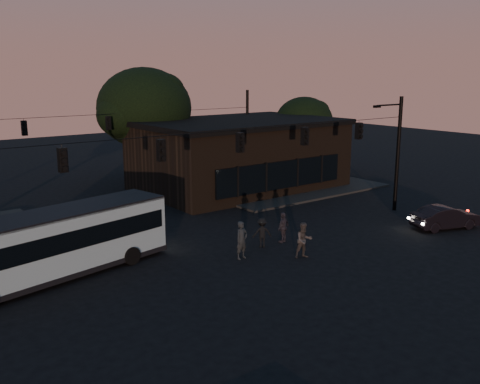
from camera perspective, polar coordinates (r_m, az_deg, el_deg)
ground at (r=25.34m, az=5.55°, el=-8.22°), size 120.00×120.00×0.00m
sidewalk_far_right at (r=43.05m, az=4.64°, el=0.65°), size 14.00×10.00×0.15m
building at (r=42.20m, az=-0.13°, el=4.08°), size 15.40×10.41×5.40m
tree_behind at (r=44.26m, az=-10.18°, el=8.82°), size 7.60×7.60×9.43m
tree_right at (r=49.33m, az=6.85°, el=7.49°), size 5.20×5.20×6.86m
signal_rig_near at (r=27.13m, az=0.00°, el=2.98°), size 26.24×0.30×7.50m
signal_rig_far at (r=40.93m, az=-13.77°, el=5.56°), size 26.24×0.30×7.50m
bus at (r=25.13m, az=-19.08°, el=-4.97°), size 11.02×4.57×3.02m
car at (r=33.67m, az=21.10°, el=-2.54°), size 4.34×2.68×1.35m
pedestrian_a at (r=26.34m, az=0.19°, el=-5.15°), size 0.74×0.53×1.90m
pedestrian_b at (r=26.65m, az=6.83°, el=-5.13°), size 1.05×0.92×1.81m
pedestrian_c at (r=28.94m, az=4.64°, el=-3.78°), size 1.06×0.69×1.67m
pedestrian_d at (r=28.13m, az=2.37°, el=-4.34°), size 1.18×0.98×1.58m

